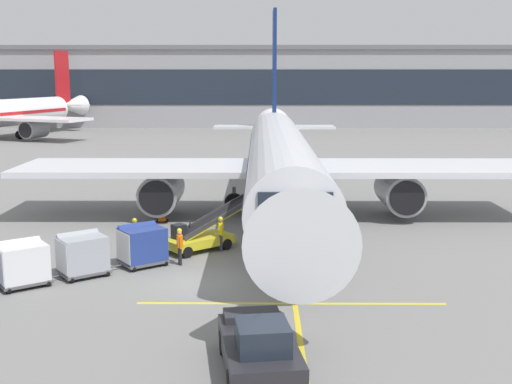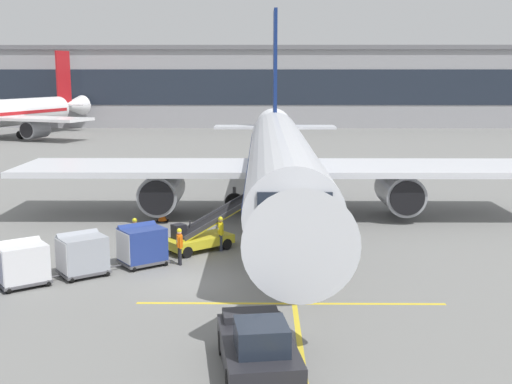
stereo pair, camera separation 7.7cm
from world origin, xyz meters
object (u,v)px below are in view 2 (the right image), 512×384
at_px(ground_crew_by_carts, 135,233).
at_px(safety_cone_engine_keepout, 162,215).
at_px(baggage_cart_third, 22,263).
at_px(belt_loader, 203,234).
at_px(baggage_cart_lead, 142,244).
at_px(baggage_cart_second, 82,254).
at_px(ground_crew_by_loader, 180,244).
at_px(pushback_tug, 258,347).
at_px(ground_crew_marshaller, 221,231).
at_px(parked_airplane, 281,160).

height_order(ground_crew_by_carts, safety_cone_engine_keepout, ground_crew_by_carts).
bearing_deg(baggage_cart_third, safety_cone_engine_keepout, 71.49).
relative_size(belt_loader, baggage_cart_lead, 1.87).
bearing_deg(baggage_cart_lead, baggage_cart_second, -145.62).
relative_size(baggage_cart_second, ground_crew_by_loader, 1.53).
distance_m(baggage_cart_lead, safety_cone_engine_keepout, 9.10).
height_order(baggage_cart_second, pushback_tug, baggage_cart_second).
distance_m(ground_crew_by_carts, ground_crew_marshaller, 4.25).
xyz_separation_m(baggage_cart_third, ground_crew_by_carts, (3.74, 5.20, -0.00)).
relative_size(parked_airplane, belt_loader, 8.51).
bearing_deg(baggage_cart_lead, ground_crew_marshaller, 36.34).
relative_size(baggage_cart_second, baggage_cart_third, 1.00).
bearing_deg(safety_cone_engine_keepout, baggage_cart_lead, -87.21).
height_order(pushback_tug, ground_crew_by_carts, pushback_tug).
height_order(parked_airplane, pushback_tug, parked_airplane).
bearing_deg(ground_crew_by_loader, baggage_cart_third, -153.63).
relative_size(baggage_cart_lead, safety_cone_engine_keepout, 3.52).
bearing_deg(ground_crew_marshaller, baggage_cart_third, -145.07).
height_order(baggage_cart_lead, ground_crew_by_carts, baggage_cart_lead).
xyz_separation_m(pushback_tug, safety_cone_engine_keepout, (-5.92, 20.05, -0.46)).
bearing_deg(belt_loader, baggage_cart_second, -138.45).
height_order(parked_airplane, belt_loader, parked_airplane).
bearing_deg(ground_crew_by_loader, baggage_cart_lead, -177.16).
bearing_deg(ground_crew_by_loader, belt_loader, 72.62).
height_order(ground_crew_by_loader, ground_crew_by_carts, same).
bearing_deg(baggage_cart_third, parked_airplane, 51.06).
bearing_deg(baggage_cart_second, parked_airplane, 54.00).
relative_size(baggage_cart_lead, ground_crew_by_loader, 1.53).
height_order(parked_airplane, safety_cone_engine_keepout, parked_airplane).
bearing_deg(ground_crew_by_carts, ground_crew_marshaller, 4.91).
xyz_separation_m(ground_crew_marshaller, safety_cone_engine_keepout, (-3.93, 6.49, -0.63)).
bearing_deg(baggage_cart_second, ground_crew_by_loader, 22.42).
distance_m(baggage_cart_lead, baggage_cart_second, 2.83).
bearing_deg(parked_airplane, ground_crew_marshaller, -111.20).
distance_m(belt_loader, safety_cone_engine_keepout, 7.00).
relative_size(pushback_tug, safety_cone_engine_keepout, 6.14).
xyz_separation_m(baggage_cart_third, safety_cone_engine_keepout, (4.04, 12.06, -0.63)).
xyz_separation_m(ground_crew_by_carts, safety_cone_engine_keepout, (0.30, 6.86, -0.63)).
height_order(belt_loader, baggage_cart_third, belt_loader).
relative_size(belt_loader, safety_cone_engine_keepout, 6.57).
bearing_deg(belt_loader, ground_crew_by_loader, -107.38).
xyz_separation_m(parked_airplane, baggage_cart_third, (-11.17, -13.83, -2.50)).
height_order(ground_crew_by_loader, ground_crew_marshaller, same).
relative_size(belt_loader, baggage_cart_third, 1.87).
xyz_separation_m(baggage_cart_second, baggage_cart_third, (-2.15, -1.40, 0.00)).
bearing_deg(baggage_cart_third, ground_crew_by_carts, 54.31).
height_order(baggage_cart_lead, pushback_tug, baggage_cart_lead).
height_order(baggage_cart_lead, ground_crew_by_loader, baggage_cart_lead).
relative_size(baggage_cart_third, ground_crew_marshaller, 1.53).
relative_size(parked_airplane, ground_crew_by_loader, 24.30).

